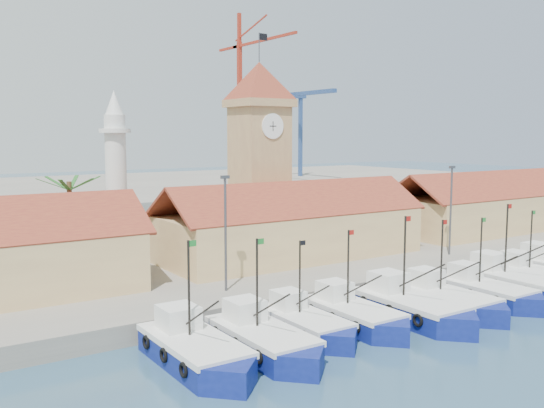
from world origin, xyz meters
TOP-DOWN VIEW (x-y plane):
  - ground at (0.00, 0.00)m, footprint 400.00×400.00m
  - quay at (0.00, 24.00)m, footprint 140.00×32.00m
  - terminal at (0.00, 110.00)m, footprint 240.00×80.00m
  - boat_0 at (-19.23, 2.60)m, footprint 3.78×10.37m
  - boat_1 at (-14.84, 1.99)m, footprint 3.67×10.06m
  - boat_2 at (-10.56, 3.40)m, footprint 3.30×9.03m
  - boat_3 at (-6.54, 2.99)m, footprint 3.51×9.62m
  - boat_4 at (-2.02, 1.78)m, footprint 3.91×10.72m
  - boat_5 at (2.01, 1.83)m, footprint 3.61×9.90m
  - boat_6 at (6.77, 1.87)m, footprint 3.51×9.63m
  - boat_7 at (11.00, 2.38)m, footprint 3.92×10.74m
  - boat_8 at (15.23, 2.91)m, footprint 3.46×9.48m
  - hall_center at (0.00, 20.00)m, footprint 27.04×10.13m
  - hall_right at (32.00, 20.00)m, footprint 31.20×10.13m
  - clock_tower at (0.00, 26.00)m, footprint 5.80×5.80m
  - minaret at (-15.00, 28.00)m, footprint 3.00×3.00m
  - palm_tree at (-20.00, 26.00)m, footprint 5.60×5.03m
  - lamp_posts at (0.50, 12.00)m, footprint 80.70×0.25m
  - crane_red_right at (44.26, 103.34)m, footprint 1.00×34.33m
  - gantry at (62.00, 106.65)m, footprint 13.00×22.00m

SIDE VIEW (x-z plane):
  - ground at x=0.00m, z-range 0.00..0.00m
  - boat_2 at x=-10.56m, z-range -2.71..4.12m
  - boat_8 at x=15.23m, z-range -2.84..4.33m
  - quay at x=0.00m, z-range 0.00..1.50m
  - boat_3 at x=-6.54m, z-range -2.89..4.39m
  - boat_6 at x=6.77m, z-range -2.89..4.40m
  - boat_5 at x=2.01m, z-range -2.97..4.52m
  - boat_1 at x=-14.84m, z-range -3.02..4.59m
  - boat_0 at x=-19.23m, z-range -3.11..4.73m
  - boat_4 at x=-2.02m, z-range -3.22..4.89m
  - boat_7 at x=11.00m, z-range -3.22..4.90m
  - terminal at x=0.00m, z-range 0.00..2.00m
  - hall_center at x=0.00m, z-range 0.18..7.79m
  - hall_right at x=32.00m, z-range 0.18..7.79m
  - palm_tree at x=-20.00m, z-range 2.05..10.44m
  - lamp_posts at x=0.50m, z-range 1.96..10.99m
  - minaret at x=-15.00m, z-range 1.58..17.88m
  - clock_tower at x=0.00m, z-range 0.61..23.31m
  - gantry at x=62.00m, z-range 8.44..31.64m
  - crane_red_right at x=44.26m, z-range 4.43..46.19m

